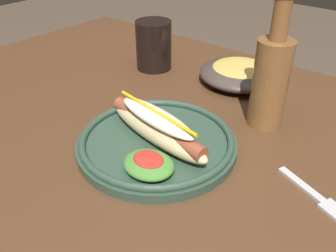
{
  "coord_description": "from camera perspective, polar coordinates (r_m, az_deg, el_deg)",
  "views": [
    {
      "loc": [
        0.38,
        -0.47,
        1.11
      ],
      "look_at": [
        0.04,
        -0.06,
        0.77
      ],
      "focal_mm": 38.59,
      "sensor_mm": 36.0,
      "label": 1
    }
  ],
  "objects": [
    {
      "name": "dining_table",
      "position": [
        0.77,
        0.72,
        -5.64
      ],
      "size": [
        1.28,
        0.8,
        0.74
      ],
      "color": "#51331E",
      "rests_on": "ground_plane"
    },
    {
      "name": "hot_dog_plate",
      "position": [
        0.61,
        -1.85,
        -2.07
      ],
      "size": [
        0.27,
        0.27,
        0.08
      ],
      "color": "#334C3D",
      "rests_on": "dining_table"
    },
    {
      "name": "fork",
      "position": [
        0.57,
        22.32,
        -10.2
      ],
      "size": [
        0.12,
        0.06,
        0.0
      ],
      "rotation": [
        0.0,
        0.0,
        -0.38
      ],
      "color": "silver",
      "rests_on": "dining_table"
    },
    {
      "name": "soda_cup",
      "position": [
        0.91,
        -2.27,
        12.64
      ],
      "size": [
        0.09,
        0.09,
        0.12
      ],
      "primitive_type": "cylinder",
      "color": "black",
      "rests_on": "dining_table"
    },
    {
      "name": "glass_bottle",
      "position": [
        0.67,
        15.95,
        7.28
      ],
      "size": [
        0.07,
        0.07,
        0.25
      ],
      "color": "brown",
      "rests_on": "dining_table"
    },
    {
      "name": "side_bowl",
      "position": [
        0.86,
        11.32,
        8.27
      ],
      "size": [
        0.19,
        0.19,
        0.05
      ],
      "color": "#423833",
      "rests_on": "dining_table"
    }
  ]
}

